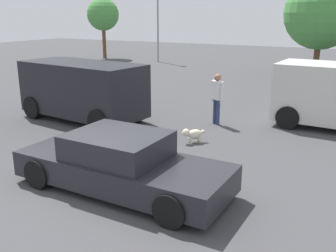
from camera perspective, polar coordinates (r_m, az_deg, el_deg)
ground_plane at (r=8.41m, az=-9.62°, el=-9.33°), size 80.00×80.00×0.00m
sedan_foreground at (r=8.16m, az=-6.97°, el=-5.65°), size 4.67×1.92×1.24m
dog at (r=11.13m, az=3.73°, el=-1.17°), size 0.54×0.58×0.44m
suv_dark at (r=13.70m, az=-12.56°, el=5.38°), size 4.69×2.51×2.02m
pedestrian at (r=12.94m, az=7.32°, el=4.67°), size 0.50×0.42×1.72m
light_post_mid at (r=30.51m, az=-1.54°, el=17.23°), size 0.44×0.44×6.00m
tree_back_left at (r=33.55m, az=-9.66°, el=16.02°), size 2.64×2.64×4.92m
tree_back_right at (r=24.61m, az=21.87°, el=15.38°), size 4.22×4.22×5.81m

